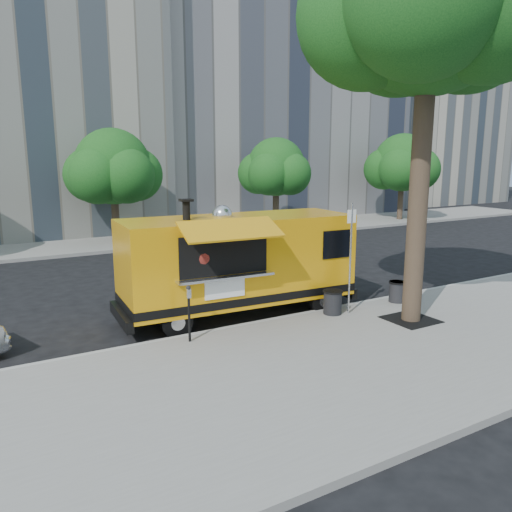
# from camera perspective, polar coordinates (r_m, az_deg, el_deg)

# --- Properties ---
(ground) EXTENTS (120.00, 120.00, 0.00)m
(ground) POSITION_cam_1_polar(r_m,az_deg,el_deg) (14.26, 1.59, -6.41)
(ground) COLOR black
(ground) RESTS_ON ground
(sidewalk) EXTENTS (60.00, 6.00, 0.15)m
(sidewalk) POSITION_cam_1_polar(r_m,az_deg,el_deg) (11.23, 12.55, -11.31)
(sidewalk) COLOR gray
(sidewalk) RESTS_ON ground
(curb) EXTENTS (60.00, 0.14, 0.16)m
(curb) POSITION_cam_1_polar(r_m,az_deg,el_deg) (13.49, 3.68, -7.14)
(curb) COLOR #999993
(curb) RESTS_ON ground
(far_sidewalk) EXTENTS (60.00, 5.00, 0.15)m
(far_sidewalk) POSITION_cam_1_polar(r_m,az_deg,el_deg) (26.40, -13.93, 1.73)
(far_sidewalk) COLOR gray
(far_sidewalk) RESTS_ON ground
(building_mid) EXTENTS (20.00, 14.00, 20.00)m
(building_mid) POSITION_cam_1_polar(r_m,az_deg,el_deg) (39.89, -1.07, 19.54)
(building_mid) COLOR gray
(building_mid) RESTS_ON ground
(building_right) EXTENTS (16.00, 12.00, 16.00)m
(building_right) POSITION_cam_1_polar(r_m,az_deg,el_deg) (51.53, 16.80, 14.99)
(building_right) COLOR #ACA390
(building_right) RESTS_ON ground
(tree_well) EXTENTS (1.20, 1.20, 0.02)m
(tree_well) POSITION_cam_1_polar(r_m,az_deg,el_deg) (13.74, 17.25, -6.95)
(tree_well) COLOR black
(tree_well) RESTS_ON sidewalk
(far_tree_b) EXTENTS (3.60, 3.60, 5.50)m
(far_tree_b) POSITION_cam_1_polar(r_m,az_deg,el_deg) (25.02, -16.05, 9.77)
(far_tree_b) COLOR #33261C
(far_tree_b) RESTS_ON far_sidewalk
(far_tree_c) EXTENTS (3.24, 3.24, 5.21)m
(far_tree_c) POSITION_cam_1_polar(r_m,az_deg,el_deg) (28.33, 2.32, 10.10)
(far_tree_c) COLOR #33261C
(far_tree_c) RESTS_ON far_sidewalk
(far_tree_d) EXTENTS (3.78, 3.78, 5.64)m
(far_tree_d) POSITION_cam_1_polar(r_m,az_deg,el_deg) (34.85, 16.41, 10.18)
(far_tree_d) COLOR #33261C
(far_tree_d) RESTS_ON far_sidewalk
(sign_post) EXTENTS (0.28, 0.06, 3.00)m
(sign_post) POSITION_cam_1_polar(r_m,az_deg,el_deg) (13.48, 10.74, 0.46)
(sign_post) COLOR silver
(sign_post) RESTS_ON sidewalk
(parking_meter) EXTENTS (0.11, 0.11, 1.33)m
(parking_meter) POSITION_cam_1_polar(r_m,az_deg,el_deg) (11.51, -7.68, -5.77)
(parking_meter) COLOR black
(parking_meter) RESTS_ON sidewalk
(food_truck) EXTENTS (6.72, 3.24, 3.26)m
(food_truck) POSITION_cam_1_polar(r_m,az_deg,el_deg) (13.56, -2.09, -0.64)
(food_truck) COLOR orange
(food_truck) RESTS_ON ground
(trash_bin_left) EXTENTS (0.54, 0.54, 0.65)m
(trash_bin_left) POSITION_cam_1_polar(r_m,az_deg,el_deg) (13.68, 8.75, -5.15)
(trash_bin_left) COLOR black
(trash_bin_left) RESTS_ON sidewalk
(trash_bin_right) EXTENTS (0.51, 0.51, 0.61)m
(trash_bin_right) POSITION_cam_1_polar(r_m,az_deg,el_deg) (15.19, 15.83, -3.87)
(trash_bin_right) COLOR black
(trash_bin_right) RESTS_ON sidewalk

